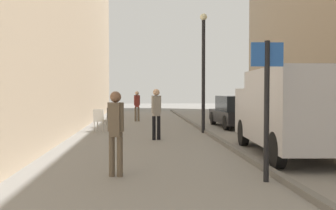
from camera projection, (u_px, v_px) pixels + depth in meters
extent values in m
plane|color=gray|center=(171.00, 141.00, 13.35)|extent=(80.00, 80.00, 0.00)
cube|color=#615F5B|center=(218.00, 139.00, 13.46)|extent=(0.16, 40.00, 0.12)
cylinder|color=brown|center=(136.00, 114.00, 21.96)|extent=(0.12, 0.12, 0.78)
cylinder|color=brown|center=(139.00, 114.00, 22.00)|extent=(0.12, 0.12, 0.78)
cube|color=maroon|center=(137.00, 101.00, 21.95)|extent=(0.24, 0.21, 0.67)
cylinder|color=maroon|center=(135.00, 100.00, 21.93)|extent=(0.09, 0.09, 0.57)
cylinder|color=maroon|center=(139.00, 100.00, 21.98)|extent=(0.09, 0.09, 0.57)
sphere|color=tan|center=(137.00, 93.00, 21.94)|extent=(0.22, 0.22, 0.22)
cylinder|color=black|center=(154.00, 128.00, 13.60)|extent=(0.12, 0.12, 0.82)
cylinder|color=black|center=(159.00, 128.00, 13.66)|extent=(0.12, 0.12, 0.82)
cube|color=gray|center=(156.00, 106.00, 13.60)|extent=(0.28, 0.25, 0.70)
cylinder|color=gray|center=(153.00, 104.00, 13.55)|extent=(0.10, 0.10, 0.60)
cylinder|color=gray|center=(160.00, 104.00, 13.65)|extent=(0.10, 0.10, 0.60)
sphere|color=tan|center=(156.00, 92.00, 13.59)|extent=(0.23, 0.23, 0.23)
cylinder|color=brown|center=(112.00, 156.00, 7.80)|extent=(0.12, 0.12, 0.79)
cylinder|color=brown|center=(120.00, 157.00, 7.76)|extent=(0.12, 0.12, 0.79)
cube|color=brown|center=(116.00, 120.00, 7.76)|extent=(0.26, 0.24, 0.67)
cylinder|color=brown|center=(110.00, 117.00, 7.78)|extent=(0.09, 0.09, 0.57)
cylinder|color=brown|center=(121.00, 117.00, 7.73)|extent=(0.09, 0.09, 0.57)
sphere|color=brown|center=(116.00, 97.00, 7.74)|extent=(0.22, 0.22, 0.22)
cube|color=#B7B7BC|center=(300.00, 107.00, 9.74)|extent=(2.19, 3.87, 1.89)
cube|color=#B7B7BC|center=(271.00, 111.00, 12.36)|extent=(2.05, 1.58, 1.42)
cube|color=black|center=(267.00, 101.00, 12.86)|extent=(1.65, 0.14, 0.62)
cylinder|color=black|center=(243.00, 133.00, 12.22)|extent=(0.27, 0.81, 0.80)
cylinder|color=black|center=(301.00, 132.00, 12.24)|extent=(0.27, 0.81, 0.80)
cylinder|color=black|center=(277.00, 150.00, 8.58)|extent=(0.27, 0.81, 0.80)
cube|color=black|center=(237.00, 116.00, 18.46)|extent=(1.86, 4.22, 0.55)
cube|color=black|center=(237.00, 103.00, 18.44)|extent=(1.55, 2.54, 0.68)
cylinder|color=black|center=(213.00, 118.00, 19.82)|extent=(0.21, 0.64, 0.64)
cylinder|color=black|center=(245.00, 118.00, 19.96)|extent=(0.21, 0.64, 0.64)
cylinder|color=black|center=(226.00, 123.00, 16.98)|extent=(0.21, 0.64, 0.64)
cylinder|color=black|center=(264.00, 123.00, 17.12)|extent=(0.21, 0.64, 0.64)
cylinder|color=black|center=(267.00, 112.00, 7.31)|extent=(0.10, 0.10, 2.60)
cube|color=#2659B2|center=(267.00, 54.00, 7.27)|extent=(0.60, 0.05, 0.44)
cylinder|color=black|center=(203.00, 77.00, 15.84)|extent=(0.14, 0.14, 4.50)
sphere|color=beige|center=(204.00, 17.00, 15.76)|extent=(0.28, 0.28, 0.28)
cylinder|color=black|center=(118.00, 123.00, 17.99)|extent=(0.04, 0.04, 0.45)
cylinder|color=black|center=(116.00, 124.00, 17.62)|extent=(0.04, 0.04, 0.45)
cylinder|color=black|center=(110.00, 123.00, 18.02)|extent=(0.04, 0.04, 0.45)
cylinder|color=black|center=(108.00, 124.00, 17.65)|extent=(0.04, 0.04, 0.45)
cube|color=black|center=(113.00, 118.00, 17.81)|extent=(0.50, 0.50, 0.04)
cube|color=black|center=(108.00, 112.00, 17.82)|extent=(0.11, 0.44, 0.45)
cylinder|color=#B7B2A8|center=(97.00, 126.00, 16.39)|extent=(0.04, 0.04, 0.45)
cylinder|color=#B7B2A8|center=(106.00, 126.00, 16.33)|extent=(0.04, 0.04, 0.45)
cylinder|color=#B7B2A8|center=(94.00, 127.00, 16.02)|extent=(0.04, 0.04, 0.45)
cylinder|color=#B7B2A8|center=(103.00, 127.00, 15.96)|extent=(0.04, 0.04, 0.45)
cube|color=#B7B2A8|center=(100.00, 121.00, 16.17)|extent=(0.53, 0.53, 0.04)
cube|color=#B7B2A8|center=(98.00, 115.00, 15.96)|extent=(0.44, 0.15, 0.45)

